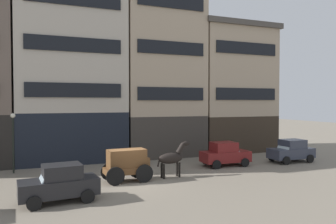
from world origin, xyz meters
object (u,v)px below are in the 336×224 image
at_px(draft_horse, 172,158).
at_px(streetlamp_curbside, 13,134).
at_px(cargo_wagon, 127,163).
at_px(sedan_dark, 225,154).
at_px(sedan_light, 60,183).
at_px(fire_hydrant_curbside, 138,160).
at_px(sedan_parked_curb, 291,151).

distance_m(draft_horse, streetlamp_curbside, 11.01).
xyz_separation_m(cargo_wagon, draft_horse, (2.95, 0.00, 0.12)).
bearing_deg(draft_horse, cargo_wagon, -179.94).
bearing_deg(sedan_dark, draft_horse, -158.62).
relative_size(sedan_light, fire_hydrant_curbside, 4.63).
height_order(sedan_light, streetlamp_curbside, streetlamp_curbside).
relative_size(sedan_parked_curb, fire_hydrant_curbside, 4.46).
bearing_deg(sedan_dark, sedan_parked_curb, -5.22).
height_order(sedan_light, fire_hydrant_curbside, sedan_light).
bearing_deg(draft_horse, streetlamp_curbside, 152.40).
bearing_deg(sedan_parked_curb, fire_hydrant_curbside, 166.68).
height_order(sedan_dark, sedan_light, same).
distance_m(draft_horse, sedan_dark, 5.59).
relative_size(draft_horse, sedan_parked_curb, 0.63).
distance_m(sedan_dark, fire_hydrant_curbside, 6.69).
relative_size(sedan_dark, sedan_light, 0.97).
bearing_deg(fire_hydrant_curbside, cargo_wagon, -113.42).
xyz_separation_m(sedan_light, sedan_parked_curb, (18.12, 4.28, 0.00)).
height_order(cargo_wagon, fire_hydrant_curbside, cargo_wagon).
relative_size(draft_horse, streetlamp_curbside, 0.57).
bearing_deg(sedan_light, cargo_wagon, 34.28).
bearing_deg(cargo_wagon, sedan_parked_curb, 6.08).
bearing_deg(streetlamp_curbside, draft_horse, -27.60).
distance_m(cargo_wagon, fire_hydrant_curbside, 4.82).
bearing_deg(streetlamp_curbside, sedan_light, -71.33).
distance_m(cargo_wagon, streetlamp_curbside, 8.56).
bearing_deg(sedan_dark, streetlamp_curbside, 168.49).
relative_size(draft_horse, sedan_dark, 0.63).
distance_m(draft_horse, sedan_parked_curb, 11.20).
relative_size(sedan_dark, streetlamp_curbside, 0.91).
distance_m(sedan_light, streetlamp_curbside, 8.46).
bearing_deg(draft_horse, fire_hydrant_curbside, 103.60).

